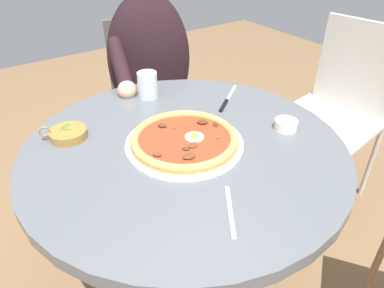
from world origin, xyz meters
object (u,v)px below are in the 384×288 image
object	(u,v)px
dining_table	(185,183)
cafe_chair_spare_far	(340,101)
steak_knife	(226,101)
olive_pan	(68,133)
ramekin_capers	(286,124)
water_glass	(148,87)
pizza_on_plate	(185,139)
cafe_chair_diner	(148,91)
fork_utensil	(230,211)
diner_person	(152,102)

from	to	relation	value
dining_table	cafe_chair_spare_far	xyz separation A→B (m)	(0.14, -0.99, -0.06)
steak_knife	olive_pan	size ratio (longest dim) A/B	1.40
steak_knife	ramekin_capers	size ratio (longest dim) A/B	2.61
cafe_chair_spare_far	ramekin_capers	bearing A→B (deg)	109.71
olive_pan	steak_knife	bearing A→B (deg)	-99.86
dining_table	water_glass	bearing A→B (deg)	-11.40
pizza_on_plate	ramekin_capers	distance (m)	0.32
dining_table	pizza_on_plate	distance (m)	0.16
ramekin_capers	cafe_chair_diner	size ratio (longest dim) A/B	0.08
olive_pan	fork_utensil	distance (m)	0.55
ramekin_capers	cafe_chair_diner	distance (m)	0.89
dining_table	ramekin_capers	distance (m)	0.36
water_glass	fork_utensil	world-z (taller)	water_glass
dining_table	fork_utensil	size ratio (longest dim) A/B	6.63
ramekin_capers	fork_utensil	distance (m)	0.41
diner_person	dining_table	bearing A→B (deg)	159.45
olive_pan	cafe_chair_diner	world-z (taller)	cafe_chair_diner
water_glass	olive_pan	distance (m)	0.34
ramekin_capers	cafe_chair_spare_far	world-z (taller)	cafe_chair_spare_far
pizza_on_plate	fork_utensil	size ratio (longest dim) A/B	2.41
fork_utensil	dining_table	bearing A→B (deg)	-13.09
water_glass	ramekin_capers	world-z (taller)	water_glass
dining_table	pizza_on_plate	world-z (taller)	pizza_on_plate
water_glass	cafe_chair_spare_far	xyz separation A→B (m)	(-0.19, -0.93, -0.24)
dining_table	steak_knife	world-z (taller)	steak_knife
pizza_on_plate	water_glass	xyz separation A→B (m)	(0.33, -0.06, 0.02)
diner_person	cafe_chair_diner	xyz separation A→B (m)	(0.13, -0.05, -0.01)
water_glass	ramekin_capers	bearing A→B (deg)	-151.62
dining_table	diner_person	bearing A→B (deg)	-20.55
dining_table	steak_knife	distance (m)	0.34
water_glass	olive_pan	bearing A→B (deg)	107.38
olive_pan	diner_person	world-z (taller)	diner_person
ramekin_capers	diner_person	world-z (taller)	diner_person
dining_table	pizza_on_plate	bearing A→B (deg)	-55.93
water_glass	olive_pan	xyz separation A→B (m)	(-0.10, 0.33, -0.03)
dining_table	ramekin_capers	xyz separation A→B (m)	(-0.11, -0.30, 0.16)
olive_pan	pizza_on_plate	bearing A→B (deg)	-130.94
diner_person	cafe_chair_spare_far	bearing A→B (deg)	-122.75
fork_utensil	diner_person	world-z (taller)	diner_person
water_glass	cafe_chair_diner	xyz separation A→B (m)	(0.43, -0.22, -0.24)
ramekin_capers	cafe_chair_diner	world-z (taller)	cafe_chair_diner
olive_pan	cafe_chair_spare_far	bearing A→B (deg)	-94.01
ramekin_capers	diner_person	size ratio (longest dim) A/B	0.06
water_glass	cafe_chair_diner	size ratio (longest dim) A/B	0.11
diner_person	cafe_chair_diner	distance (m)	0.14
water_glass	diner_person	xyz separation A→B (m)	(0.30, -0.17, -0.24)
steak_knife	fork_utensil	xyz separation A→B (m)	(-0.42, 0.33, -0.00)
water_glass	cafe_chair_diner	bearing A→B (deg)	-27.24
olive_pan	cafe_chair_spare_far	xyz separation A→B (m)	(-0.09, -1.25, -0.22)
steak_knife	cafe_chair_spare_far	size ratio (longest dim) A/B	0.21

